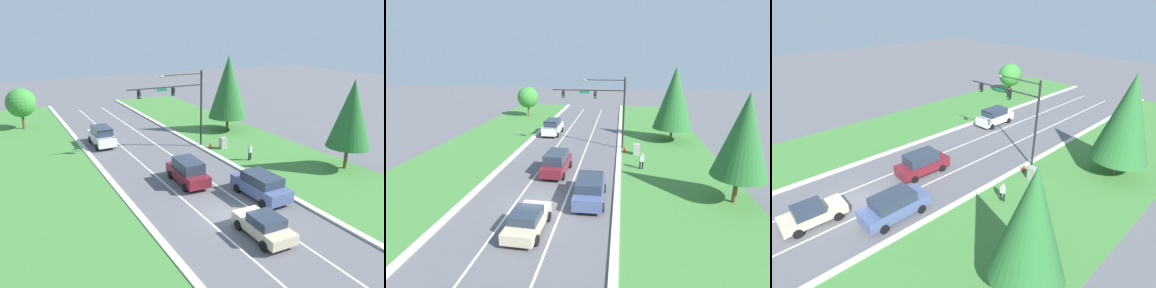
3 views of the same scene
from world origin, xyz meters
TOP-DOWN VIEW (x-y plane):
  - ground_plane at (0.00, 0.00)m, footprint 160.00×160.00m
  - curb_strip_right at (5.65, 0.00)m, footprint 0.50×90.00m
  - curb_strip_left at (-5.65, 0.00)m, footprint 0.50×90.00m
  - grass_verge_right at (10.90, 0.00)m, footprint 10.00×90.00m
  - grass_verge_left at (-10.90, 0.00)m, footprint 10.00×90.00m
  - lane_stripe_inner_left at (-1.80, 0.00)m, footprint 0.14×81.00m
  - lane_stripe_inner_right at (1.80, 0.00)m, footprint 0.14×81.00m
  - traffic_signal_mast at (3.66, 14.92)m, footprint 8.28×0.41m
  - burgundy_suv at (-0.02, 6.47)m, footprint 2.28×4.91m
  - slate_blue_suv at (3.62, 1.42)m, footprint 2.36×5.08m
  - white_suv at (-3.53, 20.25)m, footprint 2.18×5.06m
  - champagne_sedan at (0.25, -3.22)m, footprint 2.19×4.39m
  - utility_cabinet at (7.53, 12.81)m, footprint 0.70×0.60m
  - pedestrian at (7.82, 8.47)m, footprint 0.42×0.31m
  - fire_hydrant at (6.24, 13.33)m, footprint 0.34×0.20m
  - conifer_near_right_tree at (14.21, 2.56)m, footprint 3.83×3.83m
  - oak_near_left_tree at (-10.53, 31.66)m, footprint 3.63×3.63m
  - conifer_far_right_tree at (12.05, 18.96)m, footprint 4.75×4.75m

SIDE VIEW (x-z plane):
  - ground_plane at x=0.00m, z-range 0.00..0.00m
  - lane_stripe_inner_left at x=-1.80m, z-range 0.00..0.01m
  - lane_stripe_inner_right at x=1.80m, z-range 0.00..0.01m
  - grass_verge_right at x=10.90m, z-range 0.00..0.08m
  - grass_verge_left at x=-10.90m, z-range 0.00..0.08m
  - curb_strip_right at x=5.65m, z-range 0.00..0.15m
  - curb_strip_left at x=-5.65m, z-range 0.00..0.15m
  - fire_hydrant at x=6.24m, z-range -0.01..0.69m
  - utility_cabinet at x=7.53m, z-range 0.00..1.26m
  - champagne_sedan at x=0.25m, z-range 0.01..1.54m
  - pedestrian at x=7.82m, z-range 0.09..1.78m
  - slate_blue_suv at x=3.62m, z-range 0.03..1.93m
  - burgundy_suv at x=-0.02m, z-range 0.01..2.06m
  - white_suv at x=-3.53m, z-range 0.02..2.11m
  - oak_near_left_tree at x=-10.53m, z-range 0.79..6.03m
  - conifer_near_right_tree at x=14.21m, z-range 1.06..9.32m
  - traffic_signal_mast at x=3.66m, z-range 1.37..9.58m
  - conifer_far_right_tree at x=12.05m, z-range 0.86..10.19m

